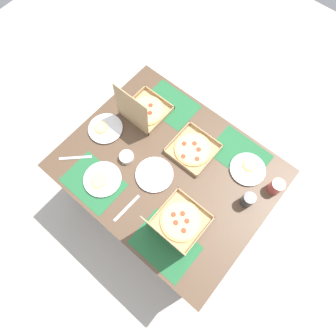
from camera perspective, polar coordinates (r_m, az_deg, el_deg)
name	(u,v)px	position (r m, az deg, el deg)	size (l,w,h in m)	color
ground_plane	(168,198)	(2.46, 0.00, -6.17)	(6.00, 6.00, 0.00)	beige
dining_table	(168,174)	(1.86, 0.00, -1.19)	(1.30, 1.05, 0.73)	#3F3328
placemat_near_left	(240,154)	(1.85, 14.55, 2.81)	(0.36, 0.26, 0.00)	#236638
placemat_near_right	(170,104)	(1.98, 0.47, 12.95)	(0.36, 0.26, 0.00)	#236638
placemat_far_left	(165,245)	(1.65, -0.57, -15.59)	(0.36, 0.26, 0.00)	#236638
placemat_far_right	(93,182)	(1.79, -15.11, -2.90)	(0.36, 0.26, 0.00)	#236638
pizza_box_corner_left	(193,149)	(1.80, 5.17, 3.90)	(0.28, 0.28, 0.04)	tan
pizza_box_center	(144,110)	(1.90, -5.03, 11.76)	(0.27, 0.27, 0.31)	tan
pizza_box_corner_right	(178,224)	(1.61, 2.00, -11.49)	(0.28, 0.30, 0.32)	tan
plate_middle	(105,129)	(1.91, -12.82, 7.92)	(0.23, 0.23, 0.03)	white
plate_far_right	(248,169)	(1.82, 16.09, -0.18)	(0.22, 0.22, 0.03)	white
plate_far_left	(102,179)	(1.77, -13.40, -2.31)	(0.24, 0.24, 0.03)	white
plate_near_left	(154,175)	(1.74, -2.82, -1.39)	(0.24, 0.24, 0.02)	white
cup_spare	(248,200)	(1.70, 16.10, -6.32)	(0.07, 0.07, 0.11)	#333338
cup_dark	(276,187)	(1.79, 21.35, -3.58)	(0.08, 0.08, 0.10)	#BF4742
condiment_bowl	(127,157)	(1.79, -8.52, 2.24)	(0.09, 0.09, 0.04)	white
knife_by_near_left	(75,158)	(1.88, -18.53, 2.02)	(0.21, 0.02, 0.01)	#B7B7BC
knife_by_far_right	(127,208)	(1.70, -8.49, -8.18)	(0.21, 0.02, 0.01)	#B7B7BC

